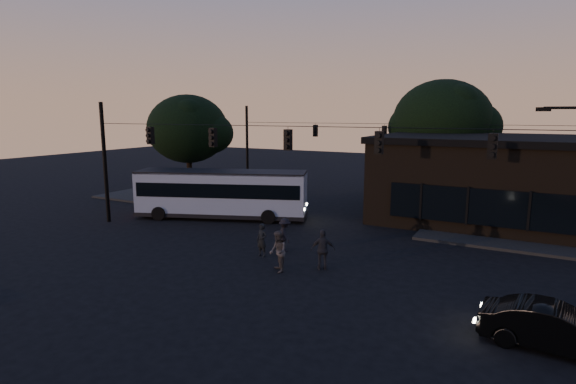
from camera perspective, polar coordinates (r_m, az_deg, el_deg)
The scene contains 14 objects.
ground at distance 19.48m, azimuth -5.71°, elevation -10.54°, with size 120.00×120.00×0.00m, color black.
sidewalk_far_right at distance 29.87m, azimuth 30.94°, elevation -4.51°, with size 14.00×10.00×0.15m, color black.
sidewalk_far_left at distance 38.49m, azimuth -11.31°, elevation -0.31°, with size 14.00×10.00×0.15m, color black.
building at distance 31.33m, azimuth 25.77°, elevation 1.45°, with size 15.40×10.41×5.40m.
tree_behind at distance 37.60m, azimuth 18.97°, elevation 8.49°, with size 7.60×7.60×9.43m.
tree_left at distance 37.15m, azimuth -12.59°, elevation 7.81°, with size 6.40×6.40×8.30m.
signal_rig_near at distance 21.80m, azimuth 0.00°, elevation 3.75°, with size 26.24×0.30×7.50m.
signal_rig_far at distance 36.64m, azimuth 12.06°, elevation 5.66°, with size 26.24×0.30×7.50m.
bus at distance 29.66m, azimuth -8.42°, elevation 0.04°, with size 11.29×6.36×3.13m.
car at distance 15.62m, azimuth 30.82°, elevation -14.65°, with size 1.42×4.07×1.34m, color black.
pedestrian_a at distance 21.68m, azimuth -3.34°, elevation -6.12°, with size 0.59×0.39×1.61m, color black.
pedestrian_b at distance 19.58m, azimuth -1.28°, elevation -7.57°, with size 0.88×0.69×1.82m, color #3E3938.
pedestrian_c at distance 19.88m, azimuth 4.46°, elevation -7.32°, with size 1.07×0.44×1.82m, color black.
pedestrian_d at distance 22.50m, azimuth -0.41°, elevation -5.44°, with size 1.07×0.62×1.66m, color black.
Camera 1 is at (10.32, -15.06, 6.80)m, focal length 28.00 mm.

